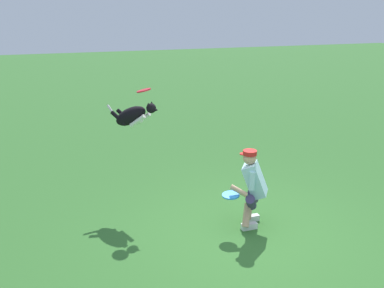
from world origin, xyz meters
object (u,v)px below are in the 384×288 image
object	(u,v)px
dog	(133,116)
frisbee_flying	(144,90)
person	(252,186)
frisbee_held	(231,195)

from	to	relation	value
dog	frisbee_flying	size ratio (longest dim) A/B	3.20
person	frisbee_flying	bearing A→B (deg)	-11.09
person	dog	bearing A→B (deg)	-10.15
person	frisbee_held	distance (m)	0.40
person	dog	xyz separation A→B (m)	(1.58, -1.56, 0.92)
person	frisbee_held	bearing A→B (deg)	38.35
person	dog	world-z (taller)	dog
dog	frisbee_held	bearing A→B (deg)	-8.35
dog	frisbee_flying	world-z (taller)	frisbee_flying
person	frisbee_held	size ratio (longest dim) A/B	4.65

